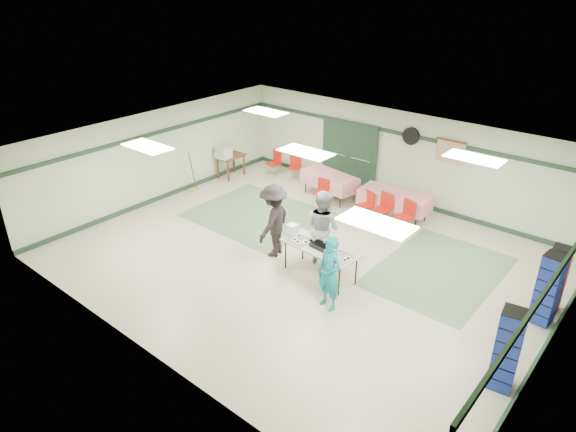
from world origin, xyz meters
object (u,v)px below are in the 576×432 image
Objects in this scene: crate_stack_blue_b at (507,350)px; office_printer at (224,153)px; chair_loose_a at (295,165)px; crate_stack_blue_a at (548,289)px; chair_b at (367,203)px; printer_table at (231,158)px; chair_c at (406,213)px; serving_table at (320,249)px; chair_d at (322,189)px; chair_a at (384,206)px; chair_loose_b at (275,161)px; dining_table_b at (330,180)px; volunteer_teal at (329,274)px; volunteer_dark at (274,221)px; dining_table_a at (395,199)px; broom at (192,171)px; volunteer_grey at (323,227)px; crate_stack_red at (556,279)px.

office_printer is at bearing 161.21° from crate_stack_blue_b.
crate_stack_blue_a reaches higher than chair_loose_a.
chair_b is 5.18m from printer_table.
serving_table is at bearing -79.88° from chair_c.
printer_table is (-10.30, 3.81, -0.12)m from crate_stack_blue_b.
chair_a is at bearing -4.77° from chair_d.
chair_c is at bearing -0.07° from chair_loose_b.
chair_loose_b is (-4.86, 4.03, -0.19)m from serving_table.
dining_table_b is 2.45m from chair_loose_b.
serving_table is 5.93m from chair_loose_a.
chair_c is at bearing 105.62° from volunteer_teal.
dining_table_b is 3.67m from office_printer.
volunteer_teal is 4.22m from crate_stack_blue_a.
chair_d is (-0.84, 3.08, -0.42)m from volunteer_dark.
crate_stack_blue_b is 10.98m from printer_table.
serving_table is 0.95× the size of dining_table_a.
dining_table_a is at bearing 31.09° from broom.
volunteer_grey reaches higher than crate_stack_blue_a.
crate_stack_blue_b is at bearing -48.40° from dining_table_a.
volunteer_teal is at bearing -74.08° from chair_loose_a.
volunteer_teal is 4.55m from crate_stack_red.
chair_loose_b is 0.60× the size of crate_stack_red.
chair_a is at bearing 145.25° from volunteer_dark.
chair_b is 0.54× the size of crate_stack_blue_b.
volunteer_dark is 1.46× the size of broom.
volunteer_dark is at bearing -161.34° from crate_stack_red.
chair_a is 4.06m from chair_loose_a.
chair_loose_b is 0.93× the size of printer_table.
serving_table is 1.47m from volunteer_dark.
serving_table is 6.54m from office_printer.
chair_loose_b is at bearing -171.11° from chair_c.
chair_c is at bearing 24.45° from broom.
chair_loose_a is 0.95× the size of chair_loose_b.
printer_table is (-6.38, -0.15, 0.09)m from chair_c.
crate_stack_red is (5.82, 1.96, -0.19)m from volunteer_dark.
crate_stack_red is 1.15× the size of broom.
dining_table_b is at bearing 161.63° from crate_stack_blue_a.
chair_loose_a is 8.95m from crate_stack_blue_a.
dining_table_a is 5.12m from crate_stack_blue_a.
chair_c reaches higher than serving_table.
crate_stack_blue_b is (6.79, -4.53, 0.19)m from dining_table_b.
volunteer_grey is at bearing -162.26° from crate_stack_red.
chair_a is 1.02× the size of chair_c.
chair_a is 0.74× the size of broom.
office_printer reaches higher than chair_b.
serving_table is 1.00× the size of dining_table_b.
serving_table is 2.28× the size of chair_loose_a.
crate_stack_red is 10.40m from broom.
chair_loose_a is 0.66× the size of broom.
crate_stack_red is at bearing -24.02° from dining_table_a.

